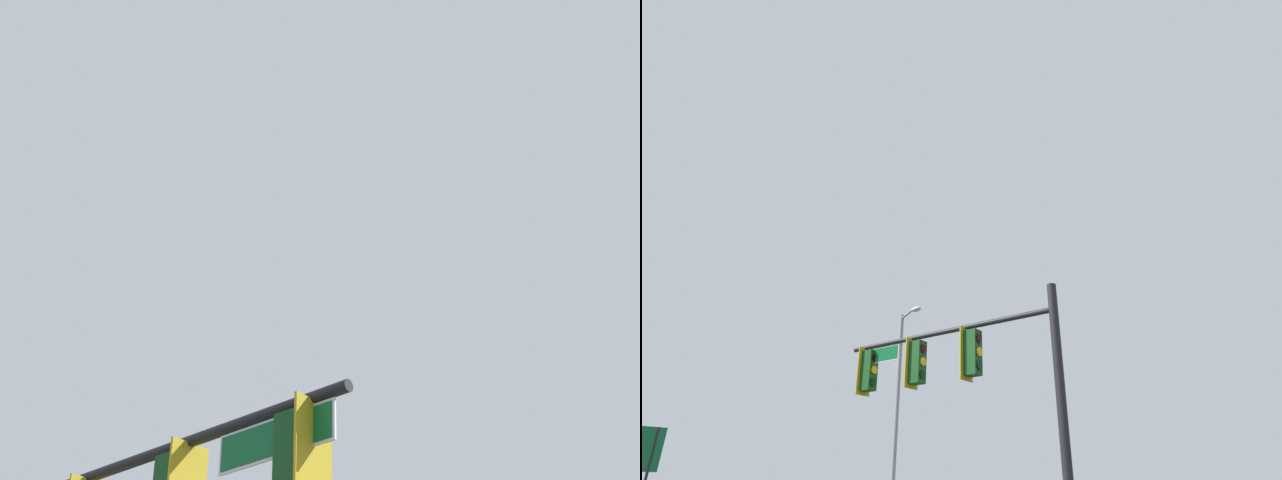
{
  "view_description": "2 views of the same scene",
  "coord_description": "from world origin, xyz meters",
  "views": [
    {
      "loc": [
        6.56,
        -10.0,
        1.94
      ],
      "look_at": [
        -0.34,
        -4.73,
        7.85
      ],
      "focal_mm": 50.0,
      "sensor_mm": 36.0,
      "label": 1
    },
    {
      "loc": [
        -12.13,
        2.39,
        1.83
      ],
      "look_at": [
        -3.59,
        -5.47,
        7.71
      ],
      "focal_mm": 28.0,
      "sensor_mm": 36.0,
      "label": 2
    }
  ],
  "objects": []
}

